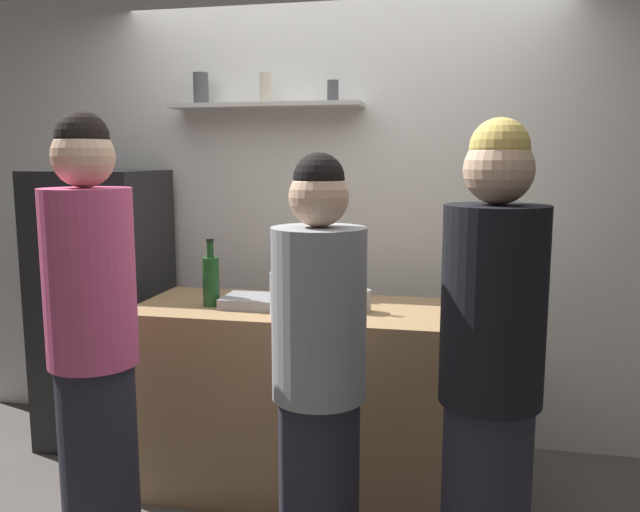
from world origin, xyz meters
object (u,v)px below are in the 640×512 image
baking_pan (259,302)px  utensil_holder (360,300)px  wine_bottle_green_glass (211,280)px  person_pink_top (94,349)px  person_blonde (490,387)px  refrigerator (104,308)px  wine_bottle_amber_glass (325,277)px  water_bottle_plastic (279,294)px  person_grey_hoodie (319,386)px

baking_pan → utensil_holder: (0.49, -0.00, 0.03)m
utensil_holder → wine_bottle_green_glass: 0.73m
person_pink_top → wine_bottle_green_glass: bearing=147.3°
person_blonde → refrigerator: bearing=26.0°
person_blonde → wine_bottle_amber_glass: bearing=1.3°
baking_pan → water_bottle_plastic: 0.28m
refrigerator → wine_bottle_green_glass: size_ratio=4.78×
wine_bottle_amber_glass → person_blonde: (0.77, -1.05, -0.16)m
wine_bottle_green_glass → wine_bottle_amber_glass: 0.59m
baking_pan → utensil_holder: 0.49m
person_grey_hoodie → person_pink_top: 0.89m
person_grey_hoodie → utensil_holder: bearing=-51.3°
wine_bottle_amber_glass → person_pink_top: bearing=-124.9°
wine_bottle_amber_glass → person_blonde: 1.31m
wine_bottle_amber_glass → person_blonde: person_blonde is taller
person_grey_hoodie → person_blonde: (0.60, -0.05, 0.06)m
wine_bottle_amber_glass → person_blonde: bearing=-53.6°
person_pink_top → person_blonde: bearing=71.8°
baking_pan → person_blonde: size_ratio=0.19×
refrigerator → utensil_holder: 1.60m
utensil_holder → person_grey_hoodie: (-0.04, -0.72, -0.16)m
wine_bottle_amber_glass → person_grey_hoodie: bearing=-79.9°
wine_bottle_amber_glass → person_grey_hoodie: person_grey_hoodie is taller
wine_bottle_green_glass → water_bottle_plastic: wine_bottle_green_glass is taller
utensil_holder → person_blonde: bearing=-54.5°
utensil_holder → person_pink_top: person_pink_top is taller
utensil_holder → water_bottle_plastic: 0.40m
water_bottle_plastic → person_grey_hoodie: 0.63m
person_grey_hoodie → person_pink_top: person_pink_top is taller
water_bottle_plastic → person_grey_hoodie: (0.29, -0.52, -0.22)m
person_pink_top → baking_pan: bearing=132.9°
utensil_holder → wine_bottle_green_glass: (-0.72, -0.03, 0.08)m
wine_bottle_green_glass → wine_bottle_amber_glass: (0.50, 0.30, -0.02)m
refrigerator → person_blonde: (2.10, -1.16, 0.10)m
refrigerator → person_grey_hoodie: (1.50, -1.10, 0.03)m
wine_bottle_green_glass → refrigerator: bearing=153.6°
wine_bottle_amber_glass → baking_pan: bearing=-135.6°
refrigerator → person_pink_top: (0.62, -1.12, 0.12)m
refrigerator → baking_pan: bearing=-19.8°
wine_bottle_green_glass → person_blonde: (1.28, -0.75, -0.18)m
baking_pan → person_grey_hoodie: (0.45, -0.73, -0.13)m
person_grey_hoodie → person_blonde: size_ratio=0.94×
refrigerator → wine_bottle_green_glass: bearing=-26.4°
wine_bottle_green_glass → water_bottle_plastic: bearing=-24.9°
refrigerator → baking_pan: refrigerator is taller
utensil_holder → person_blonde: person_blonde is taller
wine_bottle_amber_glass → person_grey_hoodie: (0.18, -0.99, -0.22)m
refrigerator → person_pink_top: person_pink_top is taller
person_pink_top → wine_bottle_amber_glass: bearing=128.1°
wine_bottle_green_glass → wine_bottle_amber_glass: size_ratio=1.12×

